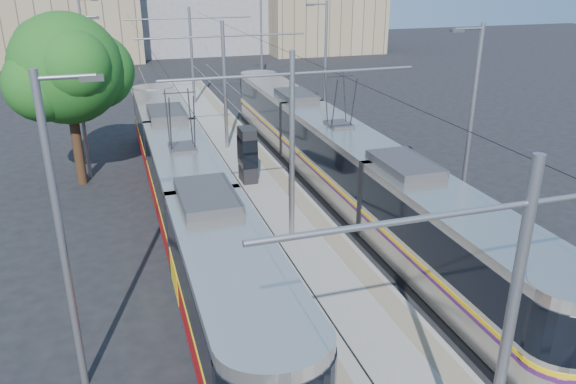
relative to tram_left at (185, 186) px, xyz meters
name	(u,v)px	position (x,y,z in m)	size (l,w,h in m)	color
ground	(386,375)	(3.60, -10.84, -1.71)	(160.00, 160.00, 0.00)	black
platform	(239,166)	(3.60, 6.16, -1.56)	(4.00, 50.00, 0.30)	gray
tactile_strip_left	(212,166)	(2.15, 6.16, -1.40)	(0.70, 50.00, 0.01)	gray
tactile_strip_right	(266,161)	(5.05, 6.16, -1.40)	(0.70, 50.00, 0.01)	gray
rails	(239,168)	(3.60, 6.16, -1.69)	(8.71, 70.00, 0.03)	gray
tram_left	(185,186)	(0.00, 0.00, 0.00)	(2.43, 27.65, 5.50)	black
tram_right	(338,156)	(7.20, 1.38, 0.15)	(2.43, 30.44, 5.50)	black
catenary	(250,95)	(3.60, 3.32, 2.81)	(9.20, 70.00, 7.00)	slate
street_lamps	(221,77)	(3.60, 10.16, 2.47)	(15.18, 38.22, 8.00)	slate
shelter	(247,154)	(3.43, 3.48, -0.03)	(0.74, 1.19, 2.63)	black
tree	(74,70)	(-3.93, 6.65, 3.80)	(5.61, 5.19, 8.15)	#382314
building_right	(320,5)	(23.60, 47.16, 3.83)	(14.28, 10.20, 11.07)	gray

